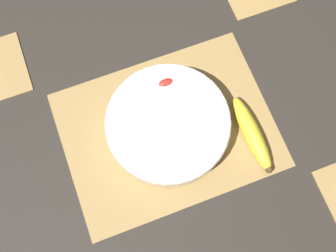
% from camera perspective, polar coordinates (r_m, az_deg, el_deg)
% --- Properties ---
extents(ground_plane, '(6.00, 6.00, 0.00)m').
position_cam_1_polar(ground_plane, '(0.88, 0.00, -0.58)').
color(ground_plane, '#2D2823').
extents(bamboo_mat_center, '(0.47, 0.35, 0.01)m').
position_cam_1_polar(bamboo_mat_center, '(0.88, 0.00, -0.52)').
color(bamboo_mat_center, '#A8844C').
rests_on(bamboo_mat_center, ground_plane).
extents(fruit_salad_bowl, '(0.27, 0.27, 0.07)m').
position_cam_1_polar(fruit_salad_bowl, '(0.84, 0.00, 0.23)').
color(fruit_salad_bowl, silver).
rests_on(fruit_salad_bowl, bamboo_mat_center).
extents(whole_banana, '(0.04, 0.18, 0.04)m').
position_cam_1_polar(whole_banana, '(0.88, 12.11, -1.13)').
color(whole_banana, yellow).
rests_on(whole_banana, bamboo_mat_center).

